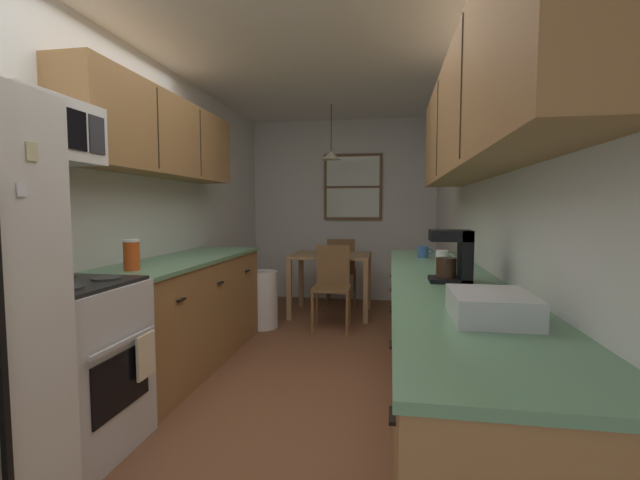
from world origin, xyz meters
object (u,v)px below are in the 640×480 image
microwave_over_range (36,129)px  mug_spare (442,258)px  dining_chair_near (332,282)px  dining_chair_far (341,268)px  coffee_maker (455,255)px  mug_by_coffeemaker (423,252)px  dish_rack (491,306)px  trash_bin (262,299)px  storage_canister (131,255)px  dining_table (331,264)px  stove_range (66,368)px  table_serving_bowl (332,252)px

microwave_over_range → mug_spare: microwave_over_range is taller
dining_chair_near → dining_chair_far: size_ratio=1.00×
coffee_maker → mug_by_coffeemaker: bearing=94.2°
dish_rack → coffee_maker: bearing=90.8°
dining_chair_far → trash_bin: size_ratio=1.45×
storage_canister → microwave_over_range: bearing=-100.1°
microwave_over_range → dining_table: bearing=71.5°
dining_chair_far → mug_spare: size_ratio=7.21×
mug_by_coffeemaker → stove_range: bearing=-139.5°
stove_range → dining_chair_near: (1.05, 2.62, 0.03)m
dining_table → mug_by_coffeemaker: size_ratio=7.54×
table_serving_bowl → dining_chair_far: bearing=85.2°
dish_rack → dining_chair_near: bearing=108.6°
dining_chair_near → microwave_over_range: bearing=-114.0°
stove_range → dining_chair_near: size_ratio=1.22×
trash_bin → dish_rack: 3.37m
dining_table → storage_canister: size_ratio=4.66×
microwave_over_range → trash_bin: size_ratio=0.96×
microwave_over_range → dining_chair_far: size_ratio=0.66×
table_serving_bowl → trash_bin: bearing=-135.1°
mug_spare → mug_by_coffeemaker: bearing=102.6°
trash_bin → table_serving_bowl: bearing=44.9°
dining_chair_far → storage_canister: bearing=-108.0°
stove_range → storage_canister: bearing=90.5°
mug_by_coffeemaker → table_serving_bowl: mug_by_coffeemaker is taller
dining_chair_far → trash_bin: bearing=-119.8°
stove_range → table_serving_bowl: 3.33m
trash_bin → mug_spare: size_ratio=4.99×
microwave_over_range → dining_chair_near: (1.16, 2.62, -1.21)m
dish_rack → table_serving_bowl: (-1.07, 3.49, -0.17)m
microwave_over_range → dining_chair_far: bearing=73.3°
dining_chair_far → microwave_over_range: bearing=-106.7°
storage_canister → dish_rack: storage_canister is taller
coffee_maker → stove_range: bearing=-166.5°
stove_range → dish_rack: 2.12m
dining_table → dining_chair_near: 0.59m
dining_chair_far → mug_by_coffeemaker: (0.92, -2.10, 0.45)m
microwave_over_range → trash_bin: 2.89m
coffee_maker → dish_rack: 0.81m
dining_chair_near → mug_by_coffeemaker: mug_by_coffeemaker is taller
stove_range → dining_chair_near: bearing=68.2°
coffee_maker → dining_chair_near: bearing=114.6°
dish_rack → stove_range: bearing=171.2°
dining_chair_far → mug_by_coffeemaker: bearing=-66.3°
microwave_over_range → mug_spare: size_ratio=4.77×
stove_range → dining_chair_far: stove_range is taller
mug_spare → table_serving_bowl: mug_spare is taller
dining_chair_far → storage_canister: 3.35m
dining_chair_far → trash_bin: dining_chair_far is taller
coffee_maker → dining_table: bearing=111.6°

